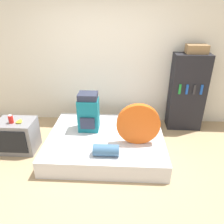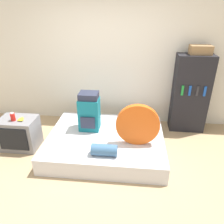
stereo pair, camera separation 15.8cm
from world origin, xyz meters
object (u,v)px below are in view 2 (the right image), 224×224
at_px(cardboard_box, 201,50).
at_px(bookshelf, 190,94).
at_px(backpack, 89,112).
at_px(sleeping_roll, 104,150).
at_px(television, 20,133).
at_px(canister, 13,117).
at_px(tent_bag, 138,125).

bearing_deg(cardboard_box, bookshelf, -152.90).
relative_size(backpack, bookshelf, 0.45).
distance_m(sleeping_roll, television, 1.63).
bearing_deg(television, canister, -115.42).
distance_m(tent_bag, cardboard_box, 1.82).
bearing_deg(backpack, tent_bag, -24.76).
xyz_separation_m(tent_bag, bookshelf, (1.01, 1.09, 0.13)).
xyz_separation_m(backpack, cardboard_box, (1.91, 0.73, 0.97)).
height_order(backpack, bookshelf, bookshelf).
relative_size(television, bookshelf, 0.41).
bearing_deg(tent_bag, sleeping_roll, -143.54).
height_order(tent_bag, cardboard_box, cardboard_box).
bearing_deg(bookshelf, backpack, -159.30).
bearing_deg(cardboard_box, sleeping_roll, -136.36).
xyz_separation_m(backpack, canister, (-1.23, -0.34, 0.01)).
bearing_deg(tent_bag, cardboard_box, 46.41).
bearing_deg(backpack, canister, -164.65).
bearing_deg(television, cardboard_box, 18.05).
relative_size(backpack, tent_bag, 1.00).
bearing_deg(backpack, sleeping_roll, -63.97).
height_order(canister, bookshelf, bookshelf).
height_order(sleeping_roll, television, television).
height_order(backpack, cardboard_box, cardboard_box).
relative_size(sleeping_roll, television, 0.62).
bearing_deg(cardboard_box, backpack, -159.09).
xyz_separation_m(tent_bag, cardboard_box, (1.06, 1.12, 0.96)).
distance_m(tent_bag, canister, 2.07).
bearing_deg(television, bookshelf, 17.87).
distance_m(tent_bag, bookshelf, 1.49).
relative_size(tent_bag, television, 1.10).
xyz_separation_m(sleeping_roll, canister, (-1.59, 0.41, 0.26)).
distance_m(sleeping_roll, cardboard_box, 2.46).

